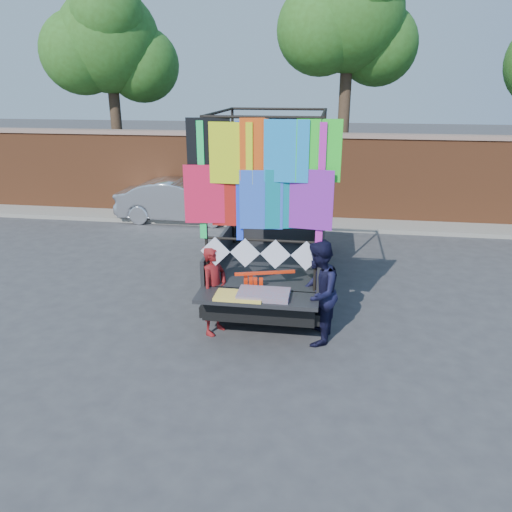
# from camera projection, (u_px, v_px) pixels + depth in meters

# --- Properties ---
(ground) EXTENTS (90.00, 90.00, 0.00)m
(ground) POSITION_uv_depth(u_px,v_px,m) (283.00, 319.00, 9.00)
(ground) COLOR #38383A
(ground) RESTS_ON ground
(brick_wall) EXTENTS (30.00, 0.45, 2.61)m
(brick_wall) POSITION_uv_depth(u_px,v_px,m) (307.00, 176.00, 15.08)
(brick_wall) COLOR brown
(brick_wall) RESTS_ON ground
(curb) EXTENTS (30.00, 1.20, 0.12)m
(curb) POSITION_uv_depth(u_px,v_px,m) (305.00, 223.00, 14.85)
(curb) COLOR gray
(curb) RESTS_ON ground
(tree_left) EXTENTS (4.20, 3.30, 7.05)m
(tree_left) POSITION_uv_depth(u_px,v_px,m) (109.00, 45.00, 15.80)
(tree_left) COLOR #38281C
(tree_left) RESTS_ON ground
(tree_mid) EXTENTS (4.20, 3.30, 7.73)m
(tree_mid) POSITION_uv_depth(u_px,v_px,m) (350.00, 21.00, 14.53)
(tree_mid) COLOR #38281C
(tree_mid) RESTS_ON ground
(pickup_truck) EXTENTS (2.27, 5.69, 3.58)m
(pickup_truck) POSITION_uv_depth(u_px,v_px,m) (279.00, 236.00, 10.70)
(pickup_truck) COLOR black
(pickup_truck) RESTS_ON ground
(sedan) EXTENTS (3.82, 1.36, 1.25)m
(sedan) POSITION_uv_depth(u_px,v_px,m) (181.00, 201.00, 15.07)
(sedan) COLOR silver
(sedan) RESTS_ON ground
(woman) EXTENTS (0.56, 0.66, 1.55)m
(woman) POSITION_uv_depth(u_px,v_px,m) (214.00, 290.00, 8.28)
(woman) COLOR maroon
(woman) RESTS_ON ground
(man) EXTENTS (0.73, 0.90, 1.73)m
(man) POSITION_uv_depth(u_px,v_px,m) (317.00, 293.00, 7.95)
(man) COLOR black
(man) RESTS_ON ground
(streamer_bundle) EXTENTS (0.95, 0.33, 0.67)m
(streamer_bundle) POSITION_uv_depth(u_px,v_px,m) (258.00, 284.00, 8.08)
(streamer_bundle) COLOR red
(streamer_bundle) RESTS_ON ground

